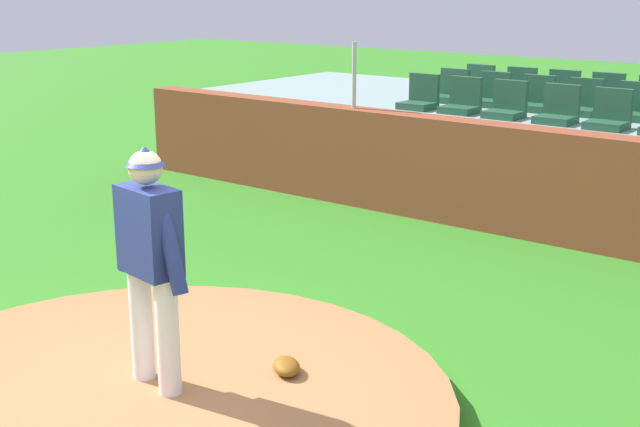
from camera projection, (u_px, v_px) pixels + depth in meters
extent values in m
plane|color=#317F20|center=(141.00, 419.00, 6.09)|extent=(60.00, 60.00, 0.00)
cylinder|color=#A46E41|center=(140.00, 407.00, 6.07)|extent=(4.54, 4.54, 0.18)
cylinder|color=white|center=(141.00, 323.00, 6.22)|extent=(0.17, 0.17, 0.86)
cylinder|color=white|center=(168.00, 337.00, 5.97)|extent=(0.17, 0.17, 0.86)
cube|color=navy|center=(149.00, 231.00, 5.90)|extent=(0.52, 0.33, 0.63)
cylinder|color=navy|center=(130.00, 228.00, 6.09)|extent=(0.34, 0.16, 0.70)
cylinder|color=navy|center=(170.00, 244.00, 5.73)|extent=(0.34, 0.16, 0.70)
sphere|color=beige|center=(145.00, 168.00, 5.78)|extent=(0.24, 0.24, 0.24)
cone|color=navy|center=(145.00, 156.00, 5.76)|extent=(0.31, 0.31, 0.13)
ellipsoid|color=brown|center=(286.00, 366.00, 6.38)|extent=(0.36, 0.34, 0.11)
cube|color=brown|center=(514.00, 180.00, 10.43)|extent=(12.76, 0.40, 1.35)
cylinder|color=silver|center=(354.00, 75.00, 11.59)|extent=(0.06, 0.06, 0.90)
cube|color=#829B99|center=(591.00, 153.00, 12.38)|extent=(12.73, 3.86, 1.24)
cube|color=#245438|center=(417.00, 106.00, 12.33)|extent=(0.48, 0.44, 0.10)
cube|color=#245438|center=(424.00, 87.00, 12.40)|extent=(0.48, 0.08, 0.40)
cube|color=#245438|center=(459.00, 110.00, 11.94)|extent=(0.48, 0.44, 0.10)
cube|color=#245438|center=(466.00, 91.00, 12.01)|extent=(0.48, 0.08, 0.40)
cube|color=#245438|center=(504.00, 114.00, 11.52)|extent=(0.48, 0.44, 0.10)
cube|color=#245438|center=(511.00, 95.00, 11.59)|extent=(0.48, 0.08, 0.40)
cube|color=#245438|center=(555.00, 120.00, 11.08)|extent=(0.48, 0.44, 0.10)
cube|color=#245438|center=(562.00, 99.00, 11.15)|extent=(0.48, 0.08, 0.40)
cube|color=#245438|center=(606.00, 125.00, 10.65)|extent=(0.48, 0.44, 0.10)
cube|color=#245438|center=(613.00, 104.00, 10.73)|extent=(0.48, 0.08, 0.40)
cube|color=#245438|center=(449.00, 99.00, 13.04)|extent=(0.48, 0.44, 0.10)
cube|color=#245438|center=(455.00, 82.00, 13.11)|extent=(0.48, 0.08, 0.40)
cube|color=#245438|center=(489.00, 103.00, 12.61)|extent=(0.48, 0.44, 0.10)
cube|color=#245438|center=(495.00, 85.00, 12.68)|extent=(0.48, 0.08, 0.40)
cube|color=#245438|center=(533.00, 107.00, 12.16)|extent=(0.48, 0.44, 0.10)
cube|color=#245438|center=(539.00, 89.00, 12.23)|extent=(0.48, 0.08, 0.40)
cube|color=#245438|center=(580.00, 112.00, 11.77)|extent=(0.48, 0.44, 0.10)
cube|color=#245438|center=(586.00, 92.00, 11.84)|extent=(0.48, 0.08, 0.40)
cube|color=#245438|center=(632.00, 117.00, 11.34)|extent=(0.48, 0.44, 0.10)
cube|color=#245438|center=(638.00, 96.00, 11.41)|extent=(0.48, 0.08, 0.40)
cube|color=#245438|center=(475.00, 93.00, 13.69)|extent=(0.48, 0.44, 0.10)
cube|color=#245438|center=(481.00, 77.00, 13.76)|extent=(0.48, 0.08, 0.40)
cube|color=#245438|center=(516.00, 97.00, 13.27)|extent=(0.48, 0.44, 0.10)
cube|color=#245438|center=(522.00, 80.00, 13.34)|extent=(0.48, 0.08, 0.40)
cube|color=#245438|center=(558.00, 101.00, 12.86)|extent=(0.48, 0.44, 0.10)
cube|color=#245438|center=(564.00, 83.00, 12.93)|extent=(0.48, 0.08, 0.40)
cube|color=#245438|center=(602.00, 104.00, 12.46)|extent=(0.48, 0.44, 0.10)
cube|color=#245438|center=(608.00, 86.00, 12.53)|extent=(0.48, 0.08, 0.40)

